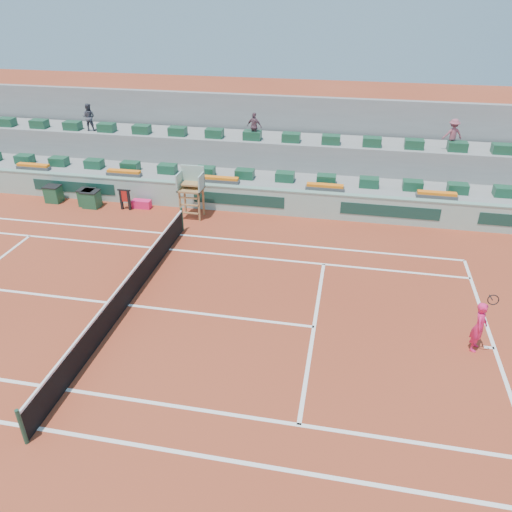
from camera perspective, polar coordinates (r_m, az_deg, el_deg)
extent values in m
plane|color=maroon|center=(17.79, -14.41, -5.46)|extent=(90.00, 90.00, 0.00)
cube|color=gray|center=(26.43, -5.15, 8.59)|extent=(36.00, 4.00, 1.20)
cube|color=gray|center=(27.65, -4.30, 11.10)|extent=(36.00, 2.40, 2.60)
cube|color=gray|center=(28.87, -3.53, 13.77)|extent=(36.00, 0.40, 4.40)
cube|color=#FD2165|center=(25.09, -12.93, 5.82)|extent=(0.90, 0.40, 0.40)
imported|color=#454550|center=(29.21, -18.57, 14.82)|extent=(0.74, 0.60, 1.43)
imported|color=#6E4956|center=(25.99, -0.19, 14.58)|extent=(0.87, 0.54, 1.38)
imported|color=#984C59|center=(26.19, 21.56, 12.81)|extent=(1.06, 0.78, 1.46)
cube|color=white|center=(17.03, 25.59, -9.48)|extent=(0.12, 10.97, 0.01)
cube|color=white|center=(14.26, -23.70, -17.60)|extent=(23.77, 0.12, 0.01)
cube|color=white|center=(22.12, -8.72, 2.42)|extent=(23.77, 0.12, 0.01)
cube|color=white|center=(15.03, -20.89, -14.08)|extent=(23.77, 0.12, 0.01)
cube|color=white|center=(20.99, -9.92, 0.76)|extent=(23.77, 0.12, 0.01)
cube|color=white|center=(16.34, 6.65, -8.05)|extent=(0.12, 8.23, 0.01)
cube|color=white|center=(17.79, -14.41, -5.45)|extent=(12.80, 0.12, 0.01)
cube|color=white|center=(16.99, 25.10, -9.46)|extent=(0.30, 0.12, 0.01)
cube|color=black|center=(17.54, -14.59, -4.22)|extent=(0.03, 11.87, 0.92)
cube|color=white|center=(17.28, -14.79, -2.85)|extent=(0.06, 11.87, 0.07)
cylinder|color=#1D4430|center=(13.65, -25.20, -17.26)|extent=(0.10, 0.10, 1.10)
cylinder|color=#1D4430|center=(22.27, -8.45, 4.19)|extent=(0.10, 0.10, 1.10)
cube|color=#97BEAC|center=(24.47, -6.54, 6.80)|extent=(36.00, 0.30, 1.20)
cube|color=gray|center=(24.24, -6.63, 8.17)|extent=(36.00, 0.34, 0.06)
cube|color=#153C31|center=(26.93, -20.10, 7.41)|extent=(4.40, 0.02, 0.56)
cube|color=#153C31|center=(23.81, -2.03, 6.45)|extent=(4.40, 0.02, 0.56)
cube|color=#153C31|center=(23.35, 15.03, 4.96)|extent=(4.40, 0.02, 0.56)
cube|color=olive|center=(23.32, -8.65, 5.69)|extent=(0.08, 0.08, 1.35)
cube|color=olive|center=(23.04, -6.53, 5.54)|extent=(0.08, 0.08, 1.35)
cube|color=olive|center=(23.92, -8.11, 6.35)|extent=(0.08, 0.08, 1.35)
cube|color=olive|center=(23.66, -6.03, 6.21)|extent=(0.08, 0.08, 1.35)
cube|color=olive|center=(23.21, -7.44, 7.57)|extent=(1.10, 0.90, 0.08)
cube|color=#97BEAC|center=(23.37, -7.24, 9.08)|extent=(1.10, 0.08, 1.00)
cube|color=#97BEAC|center=(23.25, -8.73, 8.47)|extent=(0.06, 0.90, 0.80)
cube|color=#97BEAC|center=(22.93, -6.25, 8.34)|extent=(0.06, 0.90, 0.80)
cube|color=olive|center=(23.21, -7.41, 8.21)|extent=(0.80, 0.60, 0.08)
cube|color=olive|center=(23.31, -7.54, 4.88)|extent=(0.90, 0.08, 0.06)
cube|color=olive|center=(23.15, -7.61, 5.78)|extent=(0.90, 0.08, 0.06)
cube|color=olive|center=(23.01, -7.66, 6.58)|extent=(0.90, 0.08, 0.06)
cube|color=#194B30|center=(29.72, -24.92, 10.02)|extent=(0.90, 0.60, 0.44)
cube|color=#194B30|center=(28.62, -21.59, 10.03)|extent=(0.90, 0.60, 0.44)
cube|color=#194B30|center=(27.62, -18.00, 10.00)|extent=(0.90, 0.60, 0.44)
cube|color=#194B30|center=(26.73, -14.17, 9.93)|extent=(0.90, 0.60, 0.44)
cube|color=#194B30|center=(25.97, -10.09, 9.80)|extent=(0.90, 0.60, 0.44)
cube|color=#194B30|center=(25.34, -5.79, 9.62)|extent=(0.90, 0.60, 0.44)
cube|color=#194B30|center=(24.86, -1.30, 9.37)|extent=(0.90, 0.60, 0.44)
cube|color=#194B30|center=(24.53, 3.33, 9.05)|extent=(0.90, 0.60, 0.44)
cube|color=#194B30|center=(24.36, 8.04, 8.66)|extent=(0.90, 0.60, 0.44)
cube|color=#194B30|center=(24.36, 12.78, 8.22)|extent=(0.90, 0.60, 0.44)
cube|color=#194B30|center=(24.52, 17.47, 7.72)|extent=(0.90, 0.60, 0.44)
cube|color=#194B30|center=(24.84, 22.07, 7.18)|extent=(0.90, 0.60, 0.44)
cube|color=#194B30|center=(25.31, 26.50, 6.62)|extent=(0.90, 0.60, 0.44)
cube|color=#194B30|center=(32.00, -26.59, 13.54)|extent=(0.90, 0.60, 0.44)
cube|color=#194B30|center=(30.85, -23.52, 13.69)|extent=(0.90, 0.60, 0.44)
cube|color=#194B30|center=(29.79, -20.23, 13.82)|extent=(0.90, 0.60, 0.44)
cube|color=#194B30|center=(28.84, -16.69, 13.90)|extent=(0.90, 0.60, 0.44)
cube|color=#194B30|center=(27.99, -12.93, 13.93)|extent=(0.90, 0.60, 0.44)
cube|color=#194B30|center=(27.26, -8.95, 13.91)|extent=(0.90, 0.60, 0.44)
cube|color=#194B30|center=(26.66, -4.77, 13.81)|extent=(0.90, 0.60, 0.44)
cube|color=#194B30|center=(26.20, -0.43, 13.63)|extent=(0.90, 0.60, 0.44)
cube|color=#194B30|center=(25.89, 4.04, 13.37)|extent=(0.90, 0.60, 0.44)
cube|color=#194B30|center=(25.73, 8.57, 13.03)|extent=(0.90, 0.60, 0.44)
cube|color=#194B30|center=(25.73, 13.12, 12.60)|extent=(0.90, 0.60, 0.44)
cube|color=#194B30|center=(25.88, 17.62, 12.10)|extent=(0.90, 0.60, 0.44)
cube|color=#194B30|center=(26.18, 22.03, 11.54)|extent=(0.90, 0.60, 0.44)
cube|color=#194B30|center=(26.63, 26.30, 10.93)|extent=(0.90, 0.60, 0.44)
cube|color=#4C4C4C|center=(28.57, -24.07, 9.21)|extent=(1.80, 0.36, 0.16)
cube|color=orange|center=(28.53, -24.13, 9.47)|extent=(1.70, 0.32, 0.12)
cube|color=#4C4C4C|center=(26.10, -14.83, 9.05)|extent=(1.80, 0.36, 0.16)
cube|color=orange|center=(26.05, -14.87, 9.34)|extent=(1.70, 0.32, 0.12)
cube|color=#4C4C4C|center=(24.40, -4.02, 8.57)|extent=(1.80, 0.36, 0.16)
cube|color=orange|center=(24.35, -4.03, 8.87)|extent=(1.70, 0.32, 0.12)
cube|color=#4C4C4C|center=(23.66, 7.88, 7.69)|extent=(1.80, 0.36, 0.16)
cube|color=orange|center=(23.61, 7.90, 8.00)|extent=(1.70, 0.32, 0.12)
cube|color=#4C4C4C|center=(23.97, 19.94, 6.46)|extent=(1.80, 0.36, 0.16)
cube|color=orange|center=(23.92, 20.00, 6.77)|extent=(1.70, 0.32, 0.12)
cube|color=#1A5030|center=(25.78, -18.32, 6.18)|extent=(0.77, 0.66, 0.80)
cube|color=black|center=(25.63, -18.46, 7.04)|extent=(0.82, 0.71, 0.04)
cube|color=#1A5030|center=(26.03, -18.71, 6.33)|extent=(0.73, 0.63, 0.80)
cube|color=black|center=(25.88, -18.86, 7.18)|extent=(0.78, 0.67, 0.04)
cube|color=#1A5030|center=(27.06, -22.13, 6.56)|extent=(0.73, 0.62, 0.80)
cube|color=black|center=(26.91, -22.30, 7.38)|extent=(0.77, 0.66, 0.04)
cube|color=black|center=(25.06, -15.15, 6.25)|extent=(0.11, 0.11, 1.00)
cube|color=black|center=(24.89, -14.31, 6.20)|extent=(0.11, 0.11, 1.00)
cube|color=black|center=(24.79, -14.87, 7.29)|extent=(0.66, 0.09, 0.06)
cube|color=red|center=(24.88, -14.80, 6.63)|extent=(0.48, 0.04, 0.56)
imported|color=#FD2165|center=(16.31, 24.15, -7.37)|extent=(0.57, 0.69, 1.64)
cylinder|color=black|center=(15.41, 25.26, -4.32)|extent=(0.03, 0.35, 0.09)
torus|color=black|center=(15.20, 25.48, -4.55)|extent=(0.31, 0.08, 0.31)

